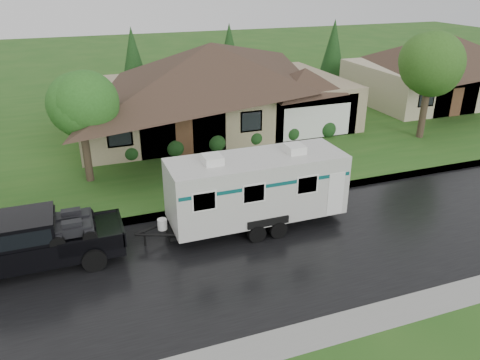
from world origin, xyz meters
The scene contains 11 objects.
ground centered at (0.00, 0.00, 0.00)m, with size 140.00×140.00×0.00m, color #26561B.
road centered at (0.00, -2.00, 0.01)m, with size 140.00×8.00×0.01m, color black.
curb centered at (0.00, 2.25, 0.07)m, with size 140.00×0.50×0.15m, color gray.
lawn centered at (0.00, 15.00, 0.07)m, with size 140.00×26.00×0.15m, color #26561B.
house_main centered at (2.29, 13.84, 3.59)m, with size 19.44×10.80×6.90m.
house_neighbor centered at (22.27, 14.34, 3.32)m, with size 15.12×9.72×6.45m.
tree_left_green centered at (-6.70, 7.16, 3.91)m, with size 3.28×3.28×5.43m.
tree_right_green centered at (13.82, 6.95, 4.69)m, with size 3.95×3.95×6.54m.
shrub_row centered at (2.00, 9.30, 0.65)m, with size 13.60×1.00×1.00m.
pickup_truck centered at (-9.17, 0.13, 1.12)m, with size 6.24×2.37×2.08m.
travel_trailer centered at (-0.36, 0.13, 1.83)m, with size 7.70×2.71×3.46m.
Camera 1 is at (-7.05, -16.07, 9.95)m, focal length 35.00 mm.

